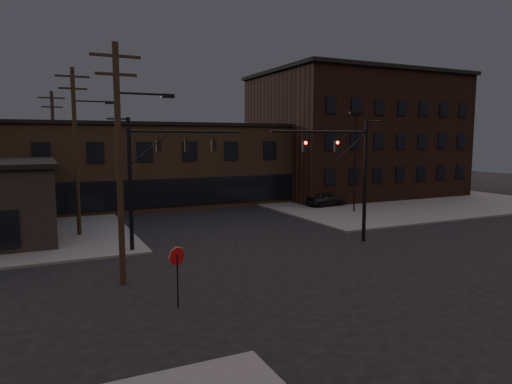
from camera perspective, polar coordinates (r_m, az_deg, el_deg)
ground at (r=24.13m, az=7.79°, el=-9.65°), size 140.00×140.00×0.00m
sidewalk_ne at (r=54.42m, az=14.54°, el=-0.60°), size 30.00×30.00×0.15m
building_row at (r=49.11m, az=-10.32°, el=3.34°), size 40.00×12.00×8.00m
building_right at (r=57.13m, az=12.16°, el=6.76°), size 22.00×16.00×14.00m
traffic_signal_near at (r=30.00m, az=11.82°, el=3.04°), size 7.12×0.24×8.00m
traffic_signal_far at (r=28.05m, az=-12.94°, el=2.93°), size 7.12×0.24×8.00m
stop_sign at (r=18.65m, az=-9.83°, el=-8.70°), size 0.72×0.33×2.48m
utility_pole_near at (r=21.62m, az=-16.58°, el=4.04°), size 3.70×0.28×11.00m
utility_pole_mid at (r=33.43m, az=-21.51°, el=5.12°), size 3.70×0.28×11.50m
utility_pole_far at (r=45.37m, az=-23.90°, el=4.87°), size 2.20×0.28×11.00m
lot_light_a at (r=42.15m, az=12.32°, el=4.82°), size 1.50×0.28×9.14m
lot_light_b at (r=49.80m, az=14.28°, el=5.03°), size 1.50×0.28×9.14m
parked_car_lot_a at (r=45.65m, az=8.74°, el=-0.83°), size 4.33×2.16×1.42m
parked_car_lot_b at (r=47.64m, az=8.53°, el=-0.54°), size 5.13×3.69×1.38m
car_crossing at (r=47.91m, az=-2.79°, el=-0.60°), size 3.16×4.51×1.41m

